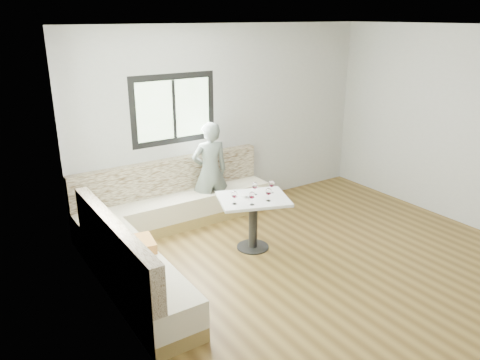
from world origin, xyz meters
name	(u,v)px	position (x,y,z in m)	size (l,w,h in m)	color
room	(336,157)	(-0.08, 0.08, 1.41)	(5.01, 5.01, 2.81)	brown
banquette	(159,227)	(-1.59, 1.63, 0.33)	(2.90, 2.80, 0.95)	olive
table	(253,210)	(-0.53, 1.03, 0.53)	(1.04, 0.93, 0.71)	black
person	(210,171)	(-0.51, 2.17, 0.74)	(0.54, 0.36, 1.48)	slate
olive_ramekin	(244,196)	(-0.62, 1.11, 0.73)	(0.09, 0.09, 0.04)	white
wine_glass_a	(234,195)	(-0.85, 0.99, 0.83)	(0.08, 0.08, 0.17)	white
wine_glass_b	(252,196)	(-0.68, 0.85, 0.83)	(0.08, 0.08, 0.17)	white
wine_glass_c	(269,192)	(-0.44, 0.84, 0.83)	(0.08, 0.08, 0.17)	white
wine_glass_d	(255,186)	(-0.46, 1.11, 0.83)	(0.08, 0.08, 0.17)	white
wine_glass_e	(272,184)	(-0.23, 1.05, 0.83)	(0.08, 0.08, 0.17)	white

